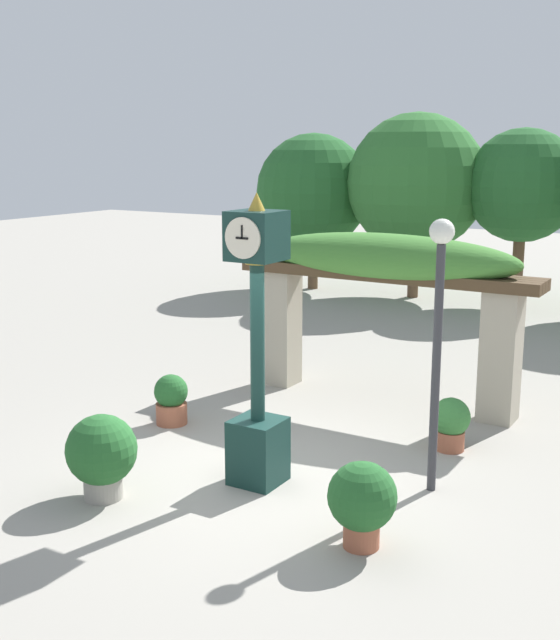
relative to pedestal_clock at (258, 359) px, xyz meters
The scene contains 9 objects.
ground_plane 1.52m from the pedestal_clock, 94.41° to the left, with size 60.00×60.00×0.00m, color gray.
pedestal_clock is the anchor object (origin of this frame).
pergola 3.64m from the pedestal_clock, 90.29° to the left, with size 4.73×1.10×2.60m.
potted_plant_near_left 2.66m from the pedestal_clock, 153.21° to the left, with size 0.48×0.48×0.72m.
potted_plant_near_right 2.14m from the pedestal_clock, 25.07° to the right, with size 0.69×0.69×0.88m.
potted_plant_far_left 2.90m from the pedestal_clock, 53.44° to the left, with size 0.50×0.50×0.70m.
potted_plant_far_right 2.03m from the pedestal_clock, 134.87° to the right, with size 0.80×0.80×0.97m.
lamp_post 2.10m from the pedestal_clock, 24.59° to the left, with size 0.28×0.28×3.12m.
tree_line 12.22m from the pedestal_clock, 90.68° to the left, with size 14.70×4.12×5.15m.
Camera 1 is at (4.77, -7.68, 3.88)m, focal length 45.00 mm.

